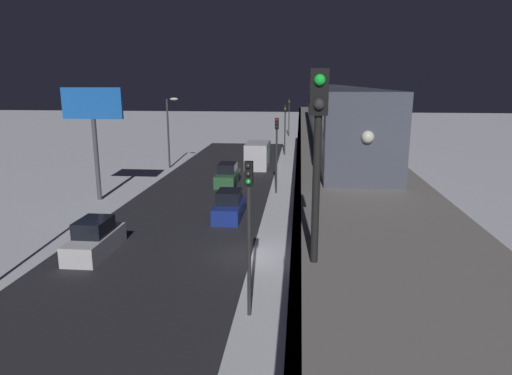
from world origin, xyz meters
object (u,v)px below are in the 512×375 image
Objects in this scene: commercial_billboard at (93,115)px; traffic_light_mid at (277,145)px; sedan_white at (95,240)px; traffic_light_far at (285,123)px; traffic_light_near at (249,217)px; subway_train at (332,109)px; rail_signal at (318,134)px; traffic_light_distant at (289,112)px; sedan_blue at (229,207)px; box_truck at (258,154)px; sedan_green at (228,176)px.

traffic_light_mid is at bearing -166.11° from commercial_billboard.
traffic_light_mid is 14.80m from commercial_billboard.
traffic_light_far reaches higher than sedan_white.
traffic_light_near and traffic_light_far have the same top height.
subway_train is 9.22× the size of rail_signal.
traffic_light_near is 1.00× the size of traffic_light_mid.
commercial_billboard is at bearing 72.60° from traffic_light_distant.
sedan_blue is 19.96m from box_truck.
traffic_light_mid and traffic_light_distant have the same top height.
subway_train is 7.79× the size of sedan_green.
traffic_light_near is at bearing 94.63° from box_truck.
box_truck is at bearing -125.53° from commercial_billboard.
subway_train is 5.76× the size of traffic_light_far.
traffic_light_distant is at bearing 83.03° from sedan_green.
subway_train is 24.63m from traffic_light_far.
traffic_light_mid is at bearing 90.00° from traffic_light_far.
sedan_blue is 0.68× the size of traffic_light_mid.
sedan_green is 10.75m from sedan_blue.
sedan_white is 0.72× the size of traffic_light_distant.
rail_signal reaches higher than box_truck.
traffic_light_far is (-2.90, -28.23, 3.40)m from sedan_blue.
rail_signal is 0.84× the size of sedan_green.
sedan_green is at bearing -77.59° from rail_signal.
sedan_blue is 0.68× the size of traffic_light_distant.
traffic_light_distant is at bearing 86.62° from sedan_blue.
traffic_light_far and traffic_light_distant have the same top height.
traffic_light_near is 41.61m from traffic_light_far.
sedan_white is at bearing -130.95° from sedan_blue.
sedan_green is 0.74× the size of traffic_light_far.
subway_train is at bearing -179.23° from commercial_billboard.
traffic_light_mid is at bearing -122.13° from sedan_white.
subway_train is 6.23m from traffic_light_mid.
sedan_green is at bearing -104.35° from sedan_white.
subway_train is at bearing 100.03° from traffic_light_far.
traffic_light_distant is at bearing -84.58° from subway_train.
rail_signal is 0.54× the size of box_truck.
rail_signal is 19.41m from sedan_white.
box_truck is 20.43m from commercial_billboard.
rail_signal reaches higher than sedan_green.
sedan_blue is 0.68× the size of traffic_light_near.
sedan_green is 38.87m from traffic_light_distant.
rail_signal is 0.87× the size of sedan_white.
box_truck reaches higher than sedan_green.
sedan_white is 36.96m from traffic_light_far.
traffic_light_near is (4.25, 17.55, -3.19)m from subway_train.
sedan_green and sedan_white have the same top height.
sedan_white is 0.52× the size of commercial_billboard.
sedan_white is 9.77m from sedan_blue.
subway_train is 45.17m from traffic_light_distant.
sedan_blue is at bearing 30.31° from subway_train.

